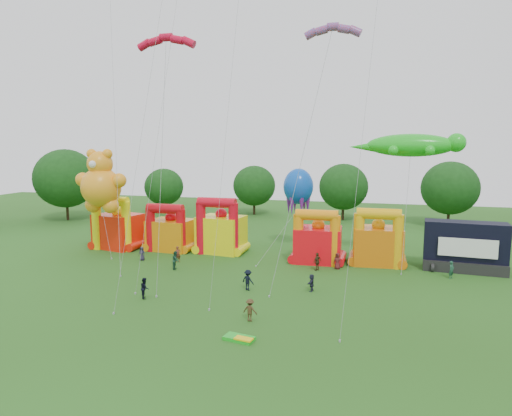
% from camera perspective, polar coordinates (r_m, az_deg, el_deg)
% --- Properties ---
extents(ground, '(160.00, 160.00, 0.00)m').
position_cam_1_polar(ground, '(29.43, -14.95, -18.13)').
color(ground, '#234A15').
rests_on(ground, ground).
extents(tree_ring, '(123.38, 125.48, 12.07)m').
position_cam_1_polar(tree_ring, '(28.40, -16.85, -5.73)').
color(tree_ring, '#352314').
rests_on(tree_ring, ground).
extents(bouncy_castle_0, '(6.01, 5.23, 6.62)m').
position_cam_1_polar(bouncy_castle_0, '(59.19, -16.98, -2.42)').
color(bouncy_castle_0, red).
rests_on(bouncy_castle_0, ground).
extents(bouncy_castle_1, '(5.40, 4.48, 5.84)m').
position_cam_1_polar(bouncy_castle_1, '(56.58, -10.68, -2.97)').
color(bouncy_castle_1, orange).
rests_on(bouncy_castle_1, ground).
extents(bouncy_castle_2, '(5.60, 4.71, 6.74)m').
position_cam_1_polar(bouncy_castle_2, '(54.48, -4.45, -2.92)').
color(bouncy_castle_2, yellow).
rests_on(bouncy_castle_2, ground).
extents(bouncy_castle_3, '(5.18, 4.22, 5.99)m').
position_cam_1_polar(bouncy_castle_3, '(50.31, 7.71, -4.20)').
color(bouncy_castle_3, red).
rests_on(bouncy_castle_3, ground).
extents(bouncy_castle_4, '(5.32, 4.38, 6.25)m').
position_cam_1_polar(bouncy_castle_4, '(50.70, 14.98, -4.20)').
color(bouncy_castle_4, '#D2640B').
rests_on(bouncy_castle_4, ground).
extents(stage_trailer, '(8.10, 3.62, 5.09)m').
position_cam_1_polar(stage_trailer, '(51.21, 24.65, -4.45)').
color(stage_trailer, black).
rests_on(stage_trailer, ground).
extents(teddy_bear_kite, '(6.31, 4.48, 12.42)m').
position_cam_1_polar(teddy_bear_kite, '(54.58, -18.77, 2.36)').
color(teddy_bear_kite, orange).
rests_on(teddy_bear_kite, ground).
extents(gecko_kite, '(11.99, 7.82, 14.08)m').
position_cam_1_polar(gecko_kite, '(50.72, 18.55, 4.12)').
color(gecko_kite, green).
rests_on(gecko_kite, ground).
extents(octopus_kite, '(4.63, 12.16, 9.99)m').
position_cam_1_polar(octopus_kite, '(53.74, 3.68, -1.48)').
color(octopus_kite, '#0C4ABC').
rests_on(octopus_kite, ground).
extents(parafoil_kites, '(29.71, 14.57, 30.82)m').
position_cam_1_polar(parafoil_kites, '(47.15, -12.91, 9.32)').
color(parafoil_kites, red).
rests_on(parafoil_kites, ground).
extents(diamond_kites, '(20.45, 11.80, 37.85)m').
position_cam_1_polar(diamond_kites, '(36.15, -4.51, 11.38)').
color(diamond_kites, red).
rests_on(diamond_kites, ground).
extents(folded_kite_bundle, '(2.15, 1.39, 0.31)m').
position_cam_1_polar(folded_kite_bundle, '(31.24, -2.05, -15.97)').
color(folded_kite_bundle, green).
rests_on(folded_kite_bundle, ground).
extents(spectator_0, '(0.79, 0.55, 1.55)m').
position_cam_1_polar(spectator_0, '(52.48, -14.07, -5.55)').
color(spectator_0, '#252036').
rests_on(spectator_0, ground).
extents(spectator_1, '(0.76, 0.71, 1.74)m').
position_cam_1_polar(spectator_1, '(50.95, -9.75, -5.72)').
color(spectator_1, maroon).
rests_on(spectator_1, ground).
extents(spectator_2, '(0.91, 1.06, 1.90)m').
position_cam_1_polar(spectator_2, '(48.09, -9.99, -6.45)').
color(spectator_2, '#193F2D').
rests_on(spectator_2, ground).
extents(spectator_3, '(1.37, 1.09, 1.85)m').
position_cam_1_polar(spectator_3, '(40.77, -1.01, -8.99)').
color(spectator_3, black).
rests_on(spectator_3, ground).
extents(spectator_4, '(0.97, 1.16, 1.86)m').
position_cam_1_polar(spectator_4, '(47.32, 7.67, -6.66)').
color(spectator_4, '#3E3019').
rests_on(spectator_4, ground).
extents(spectator_5, '(0.58, 1.47, 1.55)m').
position_cam_1_polar(spectator_5, '(40.83, 6.96, -9.25)').
color(spectator_5, '#222339').
rests_on(spectator_5, ground).
extents(spectator_6, '(0.99, 0.85, 1.71)m').
position_cam_1_polar(spectator_6, '(48.15, 10.14, -6.54)').
color(spectator_6, '#59191B').
rests_on(spectator_6, ground).
extents(spectator_7, '(0.70, 0.74, 1.70)m').
position_cam_1_polar(spectator_7, '(48.06, 23.25, -7.11)').
color(spectator_7, '#1C4833').
rests_on(spectator_7, ground).
extents(spectator_8, '(1.00, 1.07, 1.76)m').
position_cam_1_polar(spectator_8, '(39.87, -13.74, -9.69)').
color(spectator_8, black).
rests_on(spectator_8, ground).
extents(spectator_9, '(1.18, 0.80, 1.69)m').
position_cam_1_polar(spectator_9, '(34.01, -0.75, -12.64)').
color(spectator_9, '#3F3019').
rests_on(spectator_9, ground).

